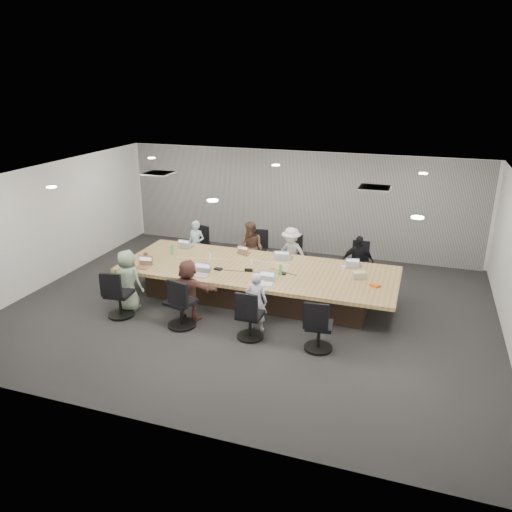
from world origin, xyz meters
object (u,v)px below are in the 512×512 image
(person_0, at_px, (196,245))
(person_5, at_px, (188,290))
(person_6, at_px, (256,301))
(laptop_6, at_px, (265,284))
(laptop_0, at_px, (187,246))
(laptop_5, at_px, (200,275))
(laptop_2, at_px, (285,258))
(bottle_green_right, at_px, (280,270))
(mug_brown, at_px, (146,255))
(person_2, at_px, (291,254))
(snack_packet, at_px, (375,285))
(chair_3, at_px, (359,267))
(laptop_1, at_px, (244,253))
(person_3, at_px, (357,262))
(chair_0, at_px, (202,250))
(chair_4, at_px, (120,297))
(bottle_clear, at_px, (210,257))
(laptop_4, at_px, (141,267))
(chair_2, at_px, (294,259))
(person_1, at_px, (251,249))
(conference_table, at_px, (257,282))
(chair_1, at_px, (256,254))
(canvas_bag, at_px, (359,275))
(chair_5, at_px, (181,306))
(stapler, at_px, (249,270))
(chair_6, at_px, (250,319))
(person_4, at_px, (128,280))
(chair_7, at_px, (319,329))
(laptop_3, at_px, (354,266))
(bottle_green_left, at_px, (172,249))

(person_0, height_order, person_5, person_5)
(person_6, relative_size, laptop_6, 3.60)
(laptop_0, bearing_deg, laptop_5, 126.56)
(laptop_2, bearing_deg, laptop_6, 79.75)
(laptop_0, relative_size, bottle_green_right, 1.28)
(laptop_5, relative_size, mug_brown, 2.91)
(person_2, relative_size, snack_packet, 6.70)
(laptop_5, bearing_deg, chair_3, 39.24)
(laptop_1, bearing_deg, person_3, -153.27)
(laptop_2, distance_m, person_5, 2.57)
(laptop_5, bearing_deg, chair_0, 113.04)
(chair_4, distance_m, bottle_clear, 2.19)
(laptop_4, bearing_deg, bottle_clear, 25.17)
(laptop_0, xyz_separation_m, person_6, (2.53, -2.15, -0.15))
(chair_3, distance_m, bottle_clear, 3.58)
(person_2, height_order, person_6, person_2)
(chair_2, distance_m, person_0, 2.54)
(person_3, distance_m, laptop_5, 3.68)
(person_1, bearing_deg, laptop_4, -115.93)
(conference_table, relative_size, person_0, 4.86)
(chair_1, height_order, laptop_1, chair_1)
(person_1, bearing_deg, laptop_0, -145.93)
(laptop_0, distance_m, laptop_4, 1.63)
(snack_packet, bearing_deg, canvas_bag, 139.12)
(chair_0, distance_m, chair_5, 3.57)
(person_2, xyz_separation_m, laptop_6, (0.03, -2.15, 0.10))
(person_1, bearing_deg, person_3, 13.82)
(chair_0, relative_size, chair_5, 0.83)
(stapler, bearing_deg, conference_table, 59.07)
(chair_0, bearing_deg, laptop_5, 130.30)
(conference_table, relative_size, chair_5, 6.83)
(chair_6, relative_size, laptop_1, 2.80)
(chair_0, distance_m, chair_1, 1.49)
(laptop_0, distance_m, person_2, 2.56)
(person_4, relative_size, canvas_bag, 4.86)
(stapler, bearing_deg, snack_packet, -6.59)
(laptop_5, bearing_deg, mug_brown, 159.36)
(conference_table, height_order, bottle_green_right, bottle_green_right)
(snack_packet, bearing_deg, person_4, -167.01)
(laptop_5, bearing_deg, laptop_4, 179.33)
(bottle_green_right, distance_m, bottle_clear, 1.77)
(chair_1, xyz_separation_m, snack_packet, (3.15, -1.91, 0.35))
(chair_7, xyz_separation_m, person_6, (-1.31, 0.35, 0.19))
(laptop_3, bearing_deg, person_4, 17.54)
(chair_1, relative_size, laptop_0, 2.69)
(laptop_1, distance_m, bottle_green_right, 1.59)
(chair_5, height_order, person_3, person_3)
(chair_4, relative_size, laptop_4, 2.67)
(chair_5, height_order, chair_7, chair_5)
(laptop_6, distance_m, bottle_green_left, 2.79)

